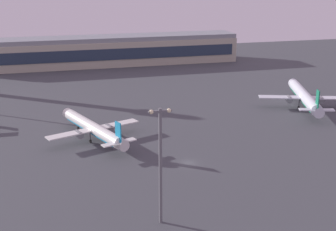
% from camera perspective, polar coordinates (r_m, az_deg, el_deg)
% --- Properties ---
extents(ground_plane, '(416.00, 416.00, 0.00)m').
position_cam_1_polar(ground_plane, '(128.97, 2.56, -5.92)').
color(ground_plane, '#424449').
extents(terminal_building, '(148.45, 22.40, 16.40)m').
position_cam_1_polar(terminal_building, '(267.93, -7.30, 8.02)').
color(terminal_building, '#B2AD99').
rests_on(terminal_building, ground).
extents(airplane_terminal_side, '(30.38, 38.57, 10.25)m').
position_cam_1_polar(airplane_terminal_side, '(146.76, -9.29, -1.58)').
color(airplane_terminal_side, silver).
rests_on(airplane_terminal_side, ground).
extents(airplane_near_gate, '(35.04, 44.53, 11.76)m').
position_cam_1_polar(airplane_near_gate, '(187.26, 16.65, 2.24)').
color(airplane_near_gate, silver).
rests_on(airplane_near_gate, ground).
extents(apron_light_east, '(4.80, 0.90, 25.41)m').
position_cam_1_polar(apron_light_east, '(93.82, -0.95, -5.47)').
color(apron_light_east, slate).
rests_on(apron_light_east, ground).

